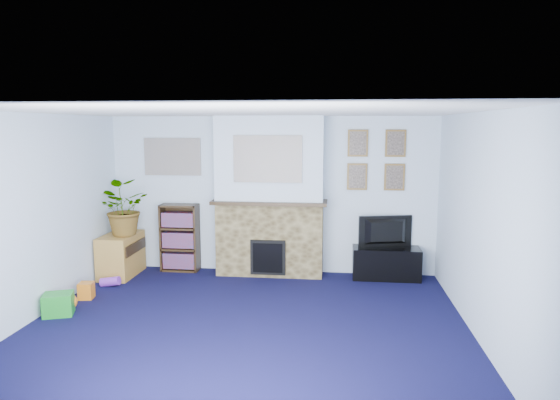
# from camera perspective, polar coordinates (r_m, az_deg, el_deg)

# --- Properties ---
(floor) EXTENTS (5.00, 4.50, 0.01)m
(floor) POSITION_cam_1_polar(r_m,az_deg,el_deg) (5.84, -3.91, -14.23)
(floor) COLOR black
(floor) RESTS_ON ground
(ceiling) EXTENTS (5.00, 4.50, 0.01)m
(ceiling) POSITION_cam_1_polar(r_m,az_deg,el_deg) (5.39, -4.17, 10.04)
(ceiling) COLOR white
(ceiling) RESTS_ON wall_back
(wall_back) EXTENTS (5.00, 0.04, 2.40)m
(wall_back) POSITION_cam_1_polar(r_m,az_deg,el_deg) (7.68, -0.99, 0.58)
(wall_back) COLOR silver
(wall_back) RESTS_ON ground
(wall_front) EXTENTS (5.00, 0.04, 2.40)m
(wall_front) POSITION_cam_1_polar(r_m,az_deg,el_deg) (3.37, -11.10, -9.77)
(wall_front) COLOR silver
(wall_front) RESTS_ON ground
(wall_left) EXTENTS (0.04, 4.50, 2.40)m
(wall_left) POSITION_cam_1_polar(r_m,az_deg,el_deg) (6.43, -26.53, -1.84)
(wall_left) COLOR silver
(wall_left) RESTS_ON ground
(wall_right) EXTENTS (0.04, 4.50, 2.40)m
(wall_right) POSITION_cam_1_polar(r_m,az_deg,el_deg) (5.61, 22.01, -2.94)
(wall_right) COLOR silver
(wall_right) RESTS_ON ground
(chimney_breast) EXTENTS (1.72, 0.50, 2.40)m
(chimney_breast) POSITION_cam_1_polar(r_m,az_deg,el_deg) (7.48, -1.19, 0.25)
(chimney_breast) COLOR brown
(chimney_breast) RESTS_ON ground
(collage_main) EXTENTS (1.00, 0.03, 0.68)m
(collage_main) POSITION_cam_1_polar(r_m,az_deg,el_deg) (7.22, -1.43, 4.70)
(collage_main) COLOR gray
(collage_main) RESTS_ON chimney_breast
(collage_left) EXTENTS (0.90, 0.03, 0.58)m
(collage_left) POSITION_cam_1_polar(r_m,az_deg,el_deg) (7.96, -12.18, 4.86)
(collage_left) COLOR gray
(collage_left) RESTS_ON wall_back
(portrait_tl) EXTENTS (0.30, 0.03, 0.40)m
(portrait_tl) POSITION_cam_1_polar(r_m,az_deg,el_deg) (7.54, 8.89, 6.44)
(portrait_tl) COLOR brown
(portrait_tl) RESTS_ON wall_back
(portrait_tr) EXTENTS (0.30, 0.03, 0.40)m
(portrait_tr) POSITION_cam_1_polar(r_m,az_deg,el_deg) (7.58, 13.07, 6.33)
(portrait_tr) COLOR brown
(portrait_tr) RESTS_ON wall_back
(portrait_bl) EXTENTS (0.30, 0.03, 0.40)m
(portrait_bl) POSITION_cam_1_polar(r_m,az_deg,el_deg) (7.57, 8.80, 2.65)
(portrait_bl) COLOR brown
(portrait_bl) RESTS_ON wall_back
(portrait_br) EXTENTS (0.30, 0.03, 0.40)m
(portrait_br) POSITION_cam_1_polar(r_m,az_deg,el_deg) (7.61, 12.95, 2.57)
(portrait_br) COLOR brown
(portrait_br) RESTS_ON wall_back
(tv_stand) EXTENTS (0.99, 0.42, 0.47)m
(tv_stand) POSITION_cam_1_polar(r_m,az_deg,el_deg) (7.64, 12.02, -7.12)
(tv_stand) COLOR black
(tv_stand) RESTS_ON ground
(television) EXTENTS (0.81, 0.29, 0.47)m
(television) POSITION_cam_1_polar(r_m,az_deg,el_deg) (7.55, 12.12, -3.60)
(television) COLOR black
(television) RESTS_ON tv_stand
(bookshelf) EXTENTS (0.58, 0.28, 1.05)m
(bookshelf) POSITION_cam_1_polar(r_m,az_deg,el_deg) (7.98, -11.35, -4.39)
(bookshelf) COLOR black
(bookshelf) RESTS_ON ground
(sideboard) EXTENTS (0.45, 0.81, 0.63)m
(sideboard) POSITION_cam_1_polar(r_m,az_deg,el_deg) (7.98, -17.71, -5.75)
(sideboard) COLOR #AD7F37
(sideboard) RESTS_ON ground
(potted_plant) EXTENTS (0.83, 0.75, 0.81)m
(potted_plant) POSITION_cam_1_polar(r_m,az_deg,el_deg) (7.78, -17.74, -0.93)
(potted_plant) COLOR #26661E
(potted_plant) RESTS_ON sideboard
(mantel_clock) EXTENTS (0.10, 0.06, 0.13)m
(mantel_clock) POSITION_cam_1_polar(r_m,az_deg,el_deg) (7.45, -2.15, 0.49)
(mantel_clock) COLOR gold
(mantel_clock) RESTS_ON chimney_breast
(mantel_candle) EXTENTS (0.05, 0.05, 0.14)m
(mantel_candle) POSITION_cam_1_polar(r_m,az_deg,el_deg) (7.41, 0.49, 0.52)
(mantel_candle) COLOR #B2BFC6
(mantel_candle) RESTS_ON chimney_breast
(mantel_teddy) EXTENTS (0.13, 0.13, 0.13)m
(mantel_teddy) POSITION_cam_1_polar(r_m,az_deg,el_deg) (7.54, -5.92, 0.51)
(mantel_teddy) COLOR gray
(mantel_teddy) RESTS_ON chimney_breast
(mantel_can) EXTENTS (0.06, 0.06, 0.12)m
(mantel_can) POSITION_cam_1_polar(r_m,az_deg,el_deg) (7.37, 4.55, 0.31)
(mantel_can) COLOR orange
(mantel_can) RESTS_ON chimney_breast
(green_crate) EXTENTS (0.40, 0.36, 0.27)m
(green_crate) POSITION_cam_1_polar(r_m,az_deg,el_deg) (6.66, -24.00, -10.77)
(green_crate) COLOR #198C26
(green_crate) RESTS_ON ground
(toy_ball) EXTENTS (0.20, 0.20, 0.20)m
(toy_ball) POSITION_cam_1_polar(r_m,az_deg,el_deg) (6.80, -22.96, -10.75)
(toy_ball) COLOR orange
(toy_ball) RESTS_ON ground
(toy_block) EXTENTS (0.20, 0.20, 0.22)m
(toy_block) POSITION_cam_1_polar(r_m,az_deg,el_deg) (7.13, -21.27, -9.61)
(toy_block) COLOR orange
(toy_block) RESTS_ON ground
(toy_tube) EXTENTS (0.28, 0.13, 0.16)m
(toy_tube) POSITION_cam_1_polar(r_m,az_deg,el_deg) (7.54, -18.83, -8.82)
(toy_tube) COLOR purple
(toy_tube) RESTS_ON ground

